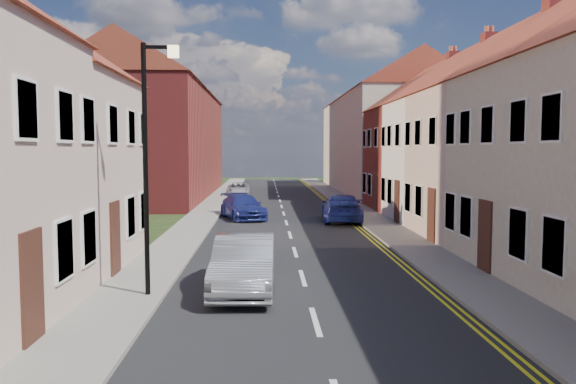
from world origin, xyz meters
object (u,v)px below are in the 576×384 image
car_mid (244,264)px  car_far (243,207)px  car_distant (238,189)px  car_far_b (342,208)px  lamppost (149,153)px

car_mid → car_far: bearing=93.8°
car_distant → car_far_b: car_far_b is taller
car_mid → car_far_b: size_ratio=0.90×
car_far → car_distant: car_far is taller
lamppost → car_mid: lamppost is taller
car_mid → car_distant: car_mid is taller
car_distant → car_far: bearing=-87.6°
car_mid → lamppost: bearing=-162.4°
car_distant → car_far_b: 17.19m
car_distant → car_far_b: (5.97, -16.12, 0.16)m
car_far → lamppost: bearing=-112.3°
lamppost → car_far_b: (6.62, 14.44, -2.85)m
car_far → car_distant: (-0.95, 14.68, -0.10)m
car_mid → car_far_b: bearing=73.7°
car_far → car_far_b: 5.22m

